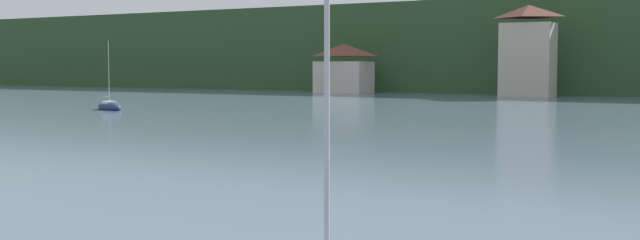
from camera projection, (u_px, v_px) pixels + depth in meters
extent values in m
cube|color=beige|center=(344.00, 77.00, 101.19)|extent=(6.89, 4.68, 4.23)
pyramid|color=brown|center=(344.00, 50.00, 100.93)|extent=(7.24, 4.91, 1.64)
cube|color=#BCB29E|center=(528.00, 60.00, 88.83)|extent=(5.87, 4.24, 8.63)
pyramid|color=brown|center=(529.00, 11.00, 88.42)|extent=(6.16, 4.45, 1.48)
ellipsoid|color=navy|center=(109.00, 107.00, 63.15)|extent=(4.20, 2.75, 0.92)
cylinder|color=#B7B7BC|center=(109.00, 73.00, 62.94)|extent=(0.05, 0.05, 5.29)
cylinder|color=#ADADB2|center=(106.00, 96.00, 63.73)|extent=(1.49, 0.69, 0.04)
cube|color=silver|center=(109.00, 103.00, 63.12)|extent=(1.41, 1.28, 0.26)
cylinder|color=#B7B7BC|center=(327.00, 131.00, 8.35)|extent=(0.06, 0.06, 4.89)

